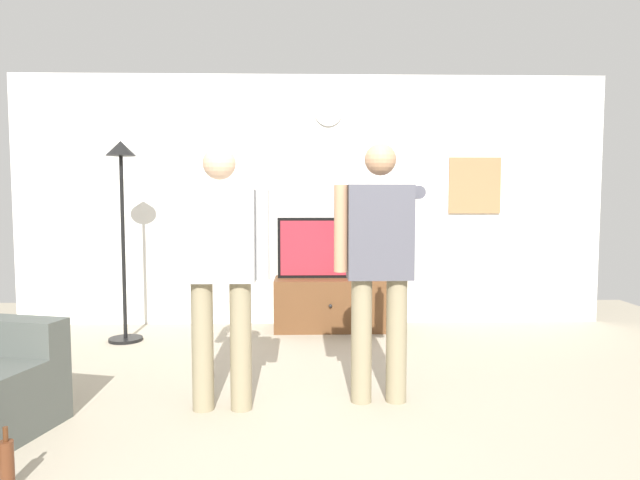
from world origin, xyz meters
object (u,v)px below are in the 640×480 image
(person_standing_nearer_couch, at_px, (379,257))
(beverage_bottle, at_px, (7,464))
(wall_clock, at_px, (328,112))
(television, at_px, (329,248))
(person_standing_nearer_lamp, at_px, (221,261))
(tv_stand, at_px, (329,304))
(floor_lamp, at_px, (122,199))
(framed_picture, at_px, (474,186))

(person_standing_nearer_couch, relative_size, beverage_bottle, 5.65)
(wall_clock, bearing_deg, television, -90.00)
(beverage_bottle, bearing_deg, wall_clock, 64.62)
(person_standing_nearer_lamp, bearing_deg, tv_stand, 70.18)
(floor_lamp, distance_m, person_standing_nearer_couch, 2.82)
(person_standing_nearer_couch, xyz_separation_m, beverage_bottle, (-1.92, -1.13, -0.87))
(wall_clock, xyz_separation_m, person_standing_nearer_couch, (0.24, -2.39, -1.31))
(tv_stand, distance_m, beverage_bottle, 3.65)
(television, bearing_deg, floor_lamp, -166.62)
(person_standing_nearer_lamp, relative_size, beverage_bottle, 5.55)
(person_standing_nearer_lamp, xyz_separation_m, beverage_bottle, (-0.87, -1.02, -0.85))
(television, height_order, person_standing_nearer_lamp, person_standing_nearer_lamp)
(floor_lamp, xyz_separation_m, person_standing_nearer_lamp, (1.19, -1.79, -0.40))
(person_standing_nearer_lamp, height_order, beverage_bottle, person_standing_nearer_lamp)
(wall_clock, bearing_deg, person_standing_nearer_lamp, -107.68)
(person_standing_nearer_lamp, bearing_deg, floor_lamp, 123.68)
(television, xyz_separation_m, person_standing_nearer_couch, (0.24, -2.15, 0.13))
(tv_stand, xyz_separation_m, framed_picture, (1.60, 0.30, 1.24))
(person_standing_nearer_couch, bearing_deg, wall_clock, 95.82)
(floor_lamp, height_order, person_standing_nearer_couch, floor_lamp)
(tv_stand, distance_m, floor_lamp, 2.32)
(television, xyz_separation_m, framed_picture, (1.60, 0.25, 0.66))
(tv_stand, relative_size, beverage_bottle, 3.71)
(television, height_order, framed_picture, framed_picture)
(beverage_bottle, bearing_deg, television, 63.00)
(person_standing_nearer_couch, bearing_deg, framed_picture, 60.55)
(floor_lamp, bearing_deg, wall_clock, 19.80)
(tv_stand, xyz_separation_m, person_standing_nearer_couch, (0.24, -2.10, 0.72))
(tv_stand, distance_m, person_standing_nearer_lamp, 2.46)
(television, relative_size, person_standing_nearer_lamp, 0.63)
(wall_clock, distance_m, person_standing_nearer_couch, 2.74)
(framed_picture, bearing_deg, person_standing_nearer_lamp, -133.66)
(television, relative_size, beverage_bottle, 3.51)
(wall_clock, height_order, person_standing_nearer_couch, wall_clock)
(floor_lamp, relative_size, person_standing_nearer_couch, 1.10)
(floor_lamp, relative_size, beverage_bottle, 6.23)
(wall_clock, distance_m, person_standing_nearer_lamp, 2.95)
(tv_stand, relative_size, person_standing_nearer_couch, 0.66)
(framed_picture, relative_size, floor_lamp, 0.32)
(wall_clock, bearing_deg, person_standing_nearer_couch, -84.18)
(framed_picture, distance_m, beverage_bottle, 5.01)
(tv_stand, relative_size, wall_clock, 3.84)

